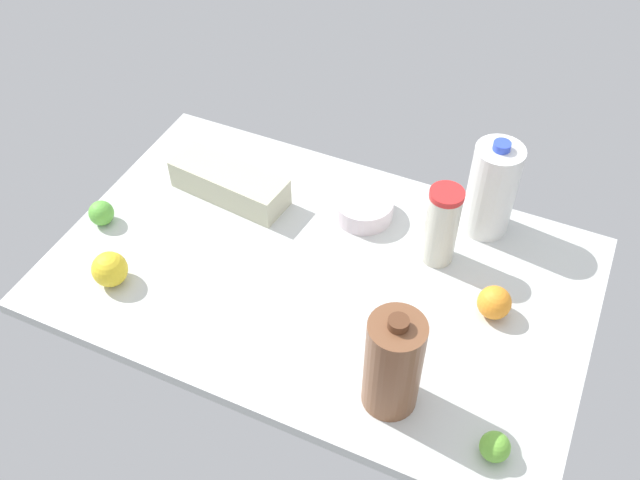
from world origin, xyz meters
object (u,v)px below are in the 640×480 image
(tumbler_cup, at_px, (442,226))
(mixing_bowl, at_px, (364,208))
(lime_by_jug, at_px, (101,213))
(egg_carton, at_px, (230,183))
(lemon_near_front, at_px, (110,269))
(lime_beside_bowl, at_px, (495,447))
(orange_loose, at_px, (494,303))
(milk_jug, at_px, (492,189))
(chocolate_milk_jug, at_px, (393,364))

(tumbler_cup, height_order, mixing_bowl, tumbler_cup)
(tumbler_cup, height_order, lime_by_jug, tumbler_cup)
(egg_carton, bearing_deg, tumbler_cup, 7.76)
(lime_by_jug, bearing_deg, lemon_near_front, -47.64)
(mixing_bowl, distance_m, egg_carton, 0.34)
(lime_by_jug, distance_m, lime_beside_bowl, 1.03)
(orange_loose, relative_size, lemon_near_front, 0.92)
(orange_loose, height_order, lime_by_jug, orange_loose)
(milk_jug, bearing_deg, chocolate_milk_jug, -94.26)
(tumbler_cup, bearing_deg, lemon_near_front, -149.78)
(chocolate_milk_jug, relative_size, lemon_near_front, 3.13)
(mixing_bowl, relative_size, orange_loose, 1.97)
(tumbler_cup, bearing_deg, lime_by_jug, -163.69)
(orange_loose, relative_size, lime_by_jug, 1.21)
(tumbler_cup, relative_size, orange_loose, 2.78)
(milk_jug, height_order, orange_loose, milk_jug)
(chocolate_milk_jug, height_order, lime_by_jug, chocolate_milk_jug)
(egg_carton, distance_m, orange_loose, 0.70)
(orange_loose, bearing_deg, chocolate_milk_jug, -114.01)
(egg_carton, xyz_separation_m, lime_beside_bowl, (0.78, -0.41, -0.01))
(milk_jug, xyz_separation_m, lime_by_jug, (-0.84, -0.37, -0.09))
(tumbler_cup, xyz_separation_m, lime_by_jug, (-0.77, -0.22, -0.07))
(orange_loose, bearing_deg, egg_carton, 172.12)
(lemon_near_front, height_order, lime_by_jug, lemon_near_front)
(chocolate_milk_jug, height_order, lime_beside_bowl, chocolate_milk_jug)
(egg_carton, bearing_deg, chocolate_milk_jug, -27.42)
(milk_jug, distance_m, lemon_near_front, 0.88)
(milk_jug, bearing_deg, lemon_near_front, -144.01)
(lemon_near_front, relative_size, lime_beside_bowl, 1.40)
(egg_carton, relative_size, chocolate_milk_jug, 1.20)
(lime_beside_bowl, bearing_deg, mixing_bowl, 133.05)
(chocolate_milk_jug, distance_m, orange_loose, 0.32)
(lemon_near_front, bearing_deg, egg_carton, 74.61)
(lime_by_jug, xyz_separation_m, lime_beside_bowl, (1.01, -0.20, -0.00))
(lime_beside_bowl, bearing_deg, egg_carton, 152.08)
(mixing_bowl, bearing_deg, orange_loose, -24.37)
(chocolate_milk_jug, bearing_deg, milk_jug, 85.74)
(mixing_bowl, bearing_deg, chocolate_milk_jug, -62.31)
(mixing_bowl, relative_size, lime_by_jug, 2.38)
(egg_carton, xyz_separation_m, chocolate_milk_jug, (0.57, -0.38, 0.08))
(tumbler_cup, distance_m, egg_carton, 0.54)
(egg_carton, bearing_deg, milk_jug, 20.82)
(lemon_near_front, bearing_deg, lime_beside_bowl, -3.65)
(tumbler_cup, bearing_deg, lime_beside_bowl, -59.95)
(tumbler_cup, height_order, lime_beside_bowl, tumbler_cup)
(mixing_bowl, xyz_separation_m, lemon_near_front, (-0.43, -0.43, 0.01))
(mixing_bowl, xyz_separation_m, lime_by_jug, (-0.56, -0.28, 0.00))
(tumbler_cup, bearing_deg, mixing_bowl, 164.39)
(egg_carton, height_order, lime_beside_bowl, egg_carton)
(milk_jug, height_order, lime_by_jug, milk_jug)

